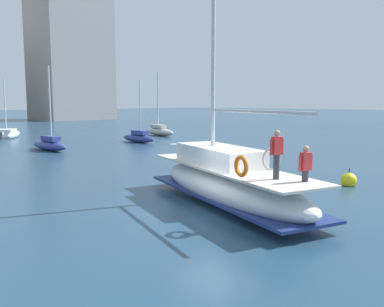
{
  "coord_description": "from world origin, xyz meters",
  "views": [
    {
      "loc": [
        -10.35,
        -9.63,
        3.92
      ],
      "look_at": [
        1.3,
        2.57,
        1.8
      ],
      "focal_mm": 38.35,
      "sensor_mm": 36.0,
      "label": 1
    }
  ],
  "objects_px": {
    "main_sailboat": "(227,181)",
    "moored_ketch_distant": "(50,144)",
    "moored_sloop_near": "(6,133)",
    "mooring_buoy": "(349,181)",
    "moored_catamaran": "(160,131)",
    "moored_cutter_right": "(138,137)"
  },
  "relations": [
    {
      "from": "main_sailboat",
      "to": "moored_cutter_right",
      "type": "distance_m",
      "value": 25.36
    },
    {
      "from": "moored_sloop_near",
      "to": "mooring_buoy",
      "type": "height_order",
      "value": "moored_sloop_near"
    },
    {
      "from": "moored_catamaran",
      "to": "mooring_buoy",
      "type": "height_order",
      "value": "moored_catamaran"
    },
    {
      "from": "main_sailboat",
      "to": "moored_catamaran",
      "type": "bearing_deg",
      "value": 55.29
    },
    {
      "from": "main_sailboat",
      "to": "moored_ketch_distant",
      "type": "xyz_separation_m",
      "value": [
        2.84,
        21.72,
        -0.39
      ]
    },
    {
      "from": "main_sailboat",
      "to": "moored_catamaran",
      "type": "height_order",
      "value": "main_sailboat"
    },
    {
      "from": "moored_catamaran",
      "to": "mooring_buoy",
      "type": "bearing_deg",
      "value": -112.49
    },
    {
      "from": "moored_ketch_distant",
      "to": "mooring_buoy",
      "type": "relative_size",
      "value": 6.95
    },
    {
      "from": "moored_sloop_near",
      "to": "moored_catamaran",
      "type": "relative_size",
      "value": 0.87
    },
    {
      "from": "moored_ketch_distant",
      "to": "mooring_buoy",
      "type": "xyz_separation_m",
      "value": [
        4.06,
        -23.31,
        -0.3
      ]
    },
    {
      "from": "moored_catamaran",
      "to": "main_sailboat",
      "type": "bearing_deg",
      "value": -124.71
    },
    {
      "from": "main_sailboat",
      "to": "moored_cutter_right",
      "type": "xyz_separation_m",
      "value": [
        12.14,
        22.26,
        -0.41
      ]
    },
    {
      "from": "moored_cutter_right",
      "to": "mooring_buoy",
      "type": "bearing_deg",
      "value": -102.4
    },
    {
      "from": "moored_catamaran",
      "to": "mooring_buoy",
      "type": "relative_size",
      "value": 7.56
    },
    {
      "from": "main_sailboat",
      "to": "moored_catamaran",
      "type": "xyz_separation_m",
      "value": [
        18.78,
        27.12,
        -0.34
      ]
    },
    {
      "from": "moored_catamaran",
      "to": "moored_ketch_distant",
      "type": "xyz_separation_m",
      "value": [
        -15.95,
        -5.4,
        -0.05
      ]
    },
    {
      "from": "moored_cutter_right",
      "to": "moored_ketch_distant",
      "type": "xyz_separation_m",
      "value": [
        -9.3,
        -0.54,
        0.02
      ]
    },
    {
      "from": "moored_sloop_near",
      "to": "moored_catamaran",
      "type": "height_order",
      "value": "moored_catamaran"
    },
    {
      "from": "main_sailboat",
      "to": "moored_catamaran",
      "type": "distance_m",
      "value": 32.99
    },
    {
      "from": "moored_catamaran",
      "to": "moored_ketch_distant",
      "type": "height_order",
      "value": "moored_catamaran"
    },
    {
      "from": "moored_sloop_near",
      "to": "moored_ketch_distant",
      "type": "xyz_separation_m",
      "value": [
        -1.63,
        -14.5,
        -0.02
      ]
    },
    {
      "from": "moored_sloop_near",
      "to": "moored_cutter_right",
      "type": "distance_m",
      "value": 15.92
    }
  ]
}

